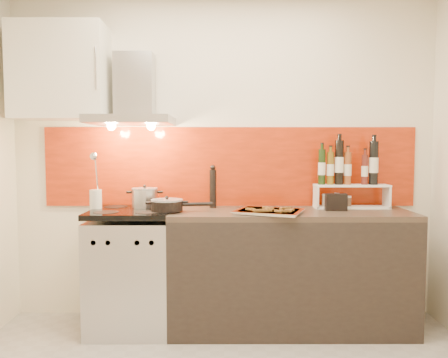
{
  "coord_description": "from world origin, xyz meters",
  "views": [
    {
      "loc": [
        -0.01,
        -2.16,
        1.37
      ],
      "look_at": [
        0.0,
        0.95,
        1.15
      ],
      "focal_mm": 35.0,
      "sensor_mm": 36.0,
      "label": 1
    }
  ],
  "objects_px": {
    "pepper_mill": "(213,187)",
    "baking_tray": "(269,211)",
    "stock_pot": "(145,197)",
    "saute_pan": "(168,205)",
    "counter": "(290,269)",
    "range_stove": "(132,271)"
  },
  "relations": [
    {
      "from": "pepper_mill",
      "to": "baking_tray",
      "type": "distance_m",
      "value": 0.53
    },
    {
      "from": "stock_pot",
      "to": "saute_pan",
      "type": "bearing_deg",
      "value": -43.72
    },
    {
      "from": "stock_pot",
      "to": "counter",
      "type": "bearing_deg",
      "value": -6.57
    },
    {
      "from": "saute_pan",
      "to": "baking_tray",
      "type": "height_order",
      "value": "saute_pan"
    },
    {
      "from": "range_stove",
      "to": "counter",
      "type": "height_order",
      "value": "range_stove"
    },
    {
      "from": "range_stove",
      "to": "saute_pan",
      "type": "height_order",
      "value": "saute_pan"
    },
    {
      "from": "counter",
      "to": "pepper_mill",
      "type": "distance_m",
      "value": 0.87
    },
    {
      "from": "range_stove",
      "to": "pepper_mill",
      "type": "bearing_deg",
      "value": 15.21
    },
    {
      "from": "range_stove",
      "to": "saute_pan",
      "type": "bearing_deg",
      "value": -12.61
    },
    {
      "from": "stock_pot",
      "to": "baking_tray",
      "type": "bearing_deg",
      "value": -15.38
    },
    {
      "from": "stock_pot",
      "to": "baking_tray",
      "type": "height_order",
      "value": "stock_pot"
    },
    {
      "from": "pepper_mill",
      "to": "counter",
      "type": "bearing_deg",
      "value": -15.41
    },
    {
      "from": "stock_pot",
      "to": "saute_pan",
      "type": "distance_m",
      "value": 0.29
    },
    {
      "from": "baking_tray",
      "to": "range_stove",
      "type": "bearing_deg",
      "value": 172.97
    },
    {
      "from": "range_stove",
      "to": "pepper_mill",
      "type": "relative_size",
      "value": 2.68
    },
    {
      "from": "counter",
      "to": "saute_pan",
      "type": "bearing_deg",
      "value": -175.66
    },
    {
      "from": "saute_pan",
      "to": "counter",
      "type": "bearing_deg",
      "value": 4.34
    },
    {
      "from": "pepper_mill",
      "to": "range_stove",
      "type": "bearing_deg",
      "value": -164.79
    },
    {
      "from": "range_stove",
      "to": "stock_pot",
      "type": "xyz_separation_m",
      "value": [
        0.08,
        0.13,
        0.54
      ]
    },
    {
      "from": "baking_tray",
      "to": "stock_pot",
      "type": "bearing_deg",
      "value": 164.62
    },
    {
      "from": "counter",
      "to": "stock_pot",
      "type": "relative_size",
      "value": 8.86
    },
    {
      "from": "counter",
      "to": "saute_pan",
      "type": "xyz_separation_m",
      "value": [
        -0.91,
        -0.07,
        0.5
      ]
    }
  ]
}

